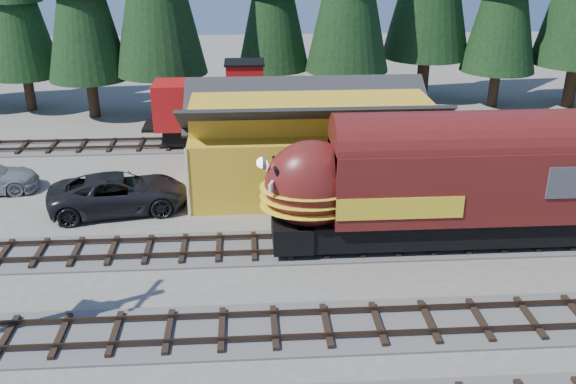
{
  "coord_description": "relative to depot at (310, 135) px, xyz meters",
  "views": [
    {
      "loc": [
        -3.15,
        -20.39,
        13.0
      ],
      "look_at": [
        -1.53,
        4.0,
        2.61
      ],
      "focal_mm": 40.0,
      "sensor_mm": 36.0,
      "label": 1
    }
  ],
  "objects": [
    {
      "name": "depot",
      "position": [
        0.0,
        0.0,
        0.0
      ],
      "size": [
        12.8,
        7.0,
        5.3
      ],
      "color": "gold",
      "rests_on": "ground"
    },
    {
      "name": "track_siding",
      "position": [
        10.0,
        -6.5,
        -2.9
      ],
      "size": [
        68.0,
        3.2,
        0.33
      ],
      "color": "#4C4947",
      "rests_on": "ground"
    },
    {
      "name": "pickup_truck_a",
      "position": [
        -9.37,
        -2.09,
        -2.05
      ],
      "size": [
        7.02,
        4.13,
        1.83
      ],
      "primitive_type": "imported",
      "rotation": [
        0.0,
        0.0,
        1.74
      ],
      "color": "black",
      "rests_on": "ground"
    },
    {
      "name": "ground",
      "position": [
        0.0,
        -10.5,
        -2.96
      ],
      "size": [
        120.0,
        120.0,
        0.0
      ],
      "primitive_type": "plane",
      "color": "#6B665B",
      "rests_on": "ground"
    },
    {
      "name": "locomotive",
      "position": [
        5.24,
        -6.5,
        -0.35
      ],
      "size": [
        16.47,
        3.27,
        4.48
      ],
      "color": "black",
      "rests_on": "ground"
    },
    {
      "name": "caboose",
      "position": [
        -4.1,
        7.5,
        -0.56
      ],
      "size": [
        9.2,
        2.67,
        4.79
      ],
      "color": "black",
      "rests_on": "ground"
    },
    {
      "name": "track_spur",
      "position": [
        -10.0,
        7.5,
        -2.9
      ],
      "size": [
        32.0,
        3.2,
        0.33
      ],
      "color": "#4C4947",
      "rests_on": "ground"
    }
  ]
}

